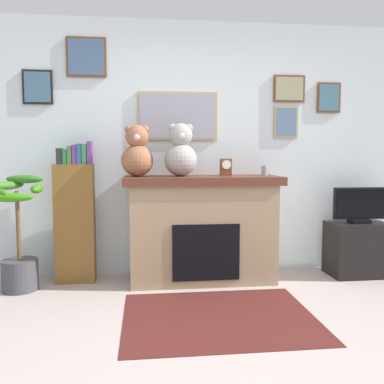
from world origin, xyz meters
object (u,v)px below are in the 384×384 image
television (360,206)px  tv_stand (358,249)px  teddy_bear_grey (181,153)px  mantel_clock (226,167)px  potted_plant (19,246)px  candle_jar (264,171)px  fireplace (202,228)px  teddy_bear_tan (137,153)px  bookshelf (75,217)px

television → tv_stand: bearing=90.0°
television → teddy_bear_grey: (-1.84, 0.00, 0.55)m
tv_stand → mantel_clock: mantel_clock is taller
potted_plant → tv_stand: bearing=1.7°
tv_stand → television: 0.45m
tv_stand → television: bearing=-90.0°
potted_plant → candle_jar: size_ratio=10.63×
fireplace → candle_jar: candle_jar is taller
mantel_clock → teddy_bear_grey: (-0.44, 0.00, 0.14)m
candle_jar → teddy_bear_tan: (-1.25, -0.00, 0.17)m
bookshelf → mantel_clock: size_ratio=8.09×
fireplace → potted_plant: potted_plant is taller
fireplace → teddy_bear_grey: 0.77m
bookshelf → potted_plant: bearing=-157.4°
bookshelf → tv_stand: bearing=-2.0°
bookshelf → fireplace: bearing=-3.7°
tv_stand → television: television is taller
potted_plant → television: size_ratio=1.88×
bookshelf → potted_plant: size_ratio=1.30×
tv_stand → teddy_bear_tan: (-2.26, 0.00, 0.99)m
tv_stand → candle_jar: size_ratio=6.05×
mantel_clock → teddy_bear_tan: bearing=180.0°
tv_stand → teddy_bear_grey: bearing=179.9°
tv_stand → mantel_clock: 1.64m
television → candle_jar: (-1.01, 0.00, 0.37)m
fireplace → tv_stand: (1.63, -0.02, -0.25)m
fireplace → teddy_bear_tan: 0.97m
potted_plant → candle_jar: bearing=2.5°
bookshelf → candle_jar: (1.85, -0.10, 0.45)m
teddy_bear_tan → teddy_bear_grey: size_ratio=0.96×
potted_plant → mantel_clock: mantel_clock is taller
fireplace → teddy_bear_tan: size_ratio=3.09×
television → candle_jar: size_ratio=5.65×
potted_plant → teddy_bear_tan: size_ratio=2.16×
bookshelf → teddy_bear_grey: bearing=-5.5°
fireplace → mantel_clock: (0.23, -0.02, 0.60)m
fireplace → teddy_bear_grey: size_ratio=2.98×
teddy_bear_tan → tv_stand: bearing=-0.1°
potted_plant → television: potted_plant is taller
fireplace → bookshelf: size_ratio=1.10×
candle_jar → teddy_bear_tan: size_ratio=0.20×
fireplace → candle_jar: size_ratio=15.22×
potted_plant → teddy_bear_grey: size_ratio=2.08×
candle_jar → teddy_bear_grey: (-0.83, -0.00, 0.18)m
potted_plant → tv_stand: 3.34m
candle_jar → potted_plant: bearing=-177.5°
fireplace → mantel_clock: mantel_clock is taller
potted_plant → teddy_bear_tan: bearing=5.3°
mantel_clock → teddy_bear_tan: teddy_bear_tan is taller
bookshelf → teddy_bear_grey: (1.02, -0.10, 0.63)m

